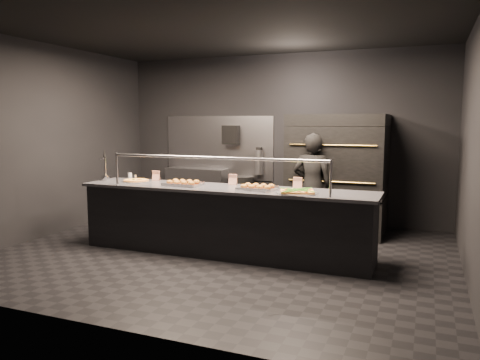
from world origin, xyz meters
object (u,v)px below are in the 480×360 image
Objects in this scene: slider_tray_a at (183,183)px; worker at (312,187)px; beer_tap at (105,171)px; slider_tray_b at (258,187)px; service_counter at (224,220)px; square_pizza at (297,192)px; trash_bin at (241,198)px; prep_shelf at (197,191)px; fire_extinguisher at (259,162)px; pizza_oven at (338,173)px; round_pizza at (136,181)px; towel_dispenser at (231,135)px.

slider_tray_a is 1.98m from worker.
beer_tap reaches higher than slider_tray_b.
slider_tray_a is (-0.60, -0.03, 0.49)m from service_counter.
square_pizza reaches higher than trash_bin.
fire_extinguisher is at bearing 3.66° from prep_shelf.
slider_tray_a reaches higher than trash_bin.
prep_shelf is (-2.80, 0.42, -0.52)m from pizza_oven.
pizza_oven reaches higher than worker.
worker is (1.53, 1.25, -0.13)m from slider_tray_a.
fire_extinguisher is at bearing 65.25° from round_pizza.
towel_dispenser is 2.51m from slider_tray_a.
square_pizza is (2.66, -2.46, 0.49)m from prep_shelf.
trash_bin is at bearing -35.67° from worker.
service_counter is 1.57m from worker.
worker is (1.83, -1.17, -0.73)m from towel_dispenser.
trash_bin is (1.33, 2.21, -0.65)m from beer_tap.
pizza_oven reaches higher than service_counter.
pizza_oven reaches higher than square_pizza.
prep_shelf is 2.55× the size of beer_tap.
beer_tap reaches higher than prep_shelf.
worker is at bearing 26.20° from round_pizza.
square_pizza reaches higher than prep_shelf.
fire_extinguisher is at bearing 98.30° from service_counter.
worker is at bearing -32.85° from trash_bin.
round_pizza is at bearing 4.50° from beer_tap.
service_counter reaches higher than round_pizza.
fire_extinguisher is 1.21× the size of round_pizza.
worker is (2.53, -1.10, 0.37)m from prep_shelf.
beer_tap is 2.45m from slider_tray_b.
pizza_oven is at bearing 30.91° from beer_tap.
beer_tap reaches higher than square_pizza.
prep_shelf is at bearing 94.26° from round_pizza.
service_counter is at bearing -55.41° from prep_shelf.
towel_dispenser is 0.21× the size of worker.
service_counter is at bearing -74.31° from trash_bin.
round_pizza is 0.84m from slider_tray_a.
slider_tray_b is at bearing -3.74° from service_counter.
slider_tray_a reaches higher than square_pizza.
worker is at bearing -23.56° from prep_shelf.
towel_dispenser is 2.47m from round_pizza.
beer_tap is 0.59× the size of trash_bin.
trash_bin is (-0.62, 2.22, -0.06)m from service_counter.
pizza_oven is at bearing 85.99° from square_pizza.
slider_tray_a is 0.92× the size of slider_tray_b.
trash_bin is (0.28, -0.17, -1.15)m from towel_dispenser.
pizza_oven is 0.75m from worker.
slider_tray_b reaches higher than square_pizza.
square_pizza is (1.96, -2.53, -0.61)m from towel_dispenser.
trash_bin is at bearing 125.45° from square_pizza.
prep_shelf is at bearing 131.74° from slider_tray_b.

